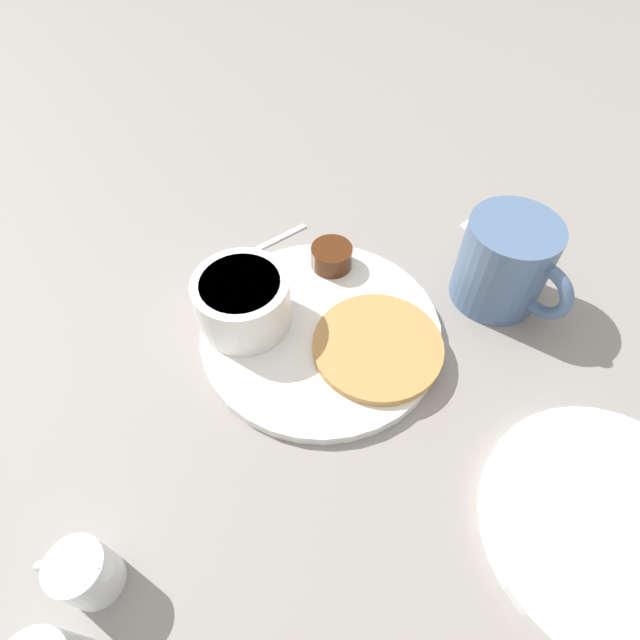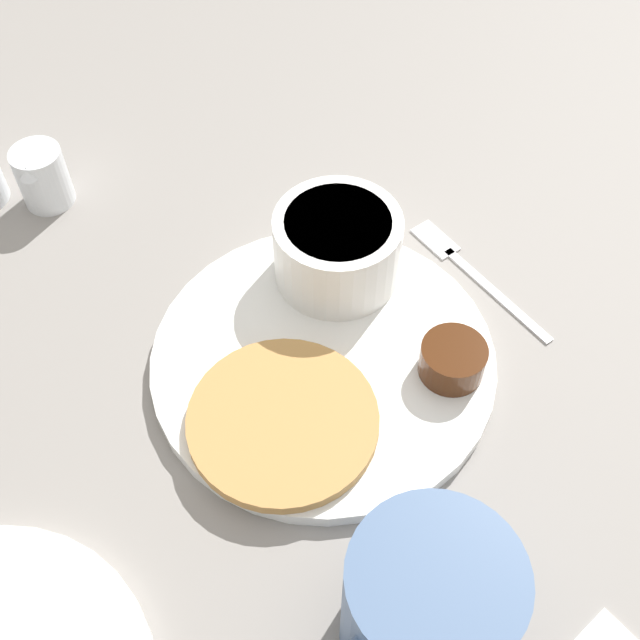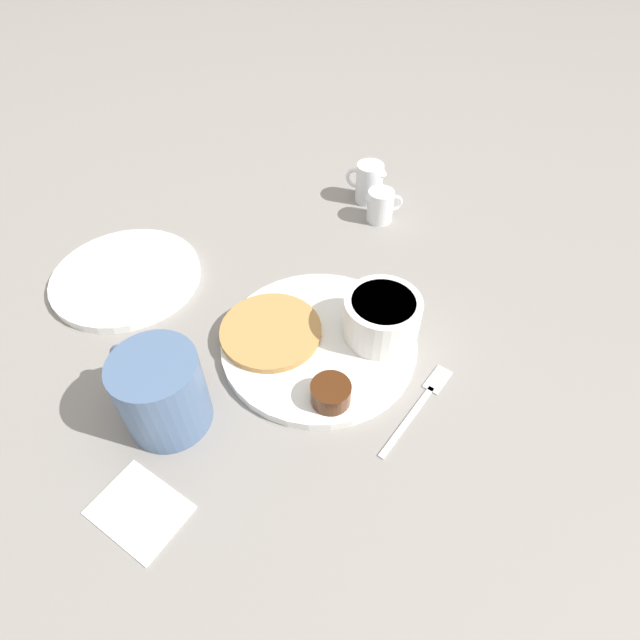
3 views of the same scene
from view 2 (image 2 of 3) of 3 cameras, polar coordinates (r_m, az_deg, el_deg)
ground_plane at (r=0.59m, az=0.22°, el=-3.21°), size 4.00×4.00×0.00m
plate at (r=0.58m, az=0.22°, el=-2.88°), size 0.25×0.25×0.01m
pancake_stack at (r=0.54m, az=-2.66°, el=-7.18°), size 0.13×0.13×0.01m
bowl at (r=0.60m, az=1.24°, el=5.29°), size 0.10×0.10×0.06m
syrup_cup at (r=0.57m, az=9.41°, el=-2.81°), size 0.05×0.05×0.03m
butter_ramekin at (r=0.62m, az=2.66°, el=5.01°), size 0.05×0.05×0.04m
coffee_mug at (r=0.46m, az=7.37°, el=-19.87°), size 0.13×0.09×0.10m
creamer_pitcher_near at (r=0.72m, az=-19.12°, el=9.68°), size 0.05×0.05×0.05m
fork at (r=0.65m, az=10.27°, el=3.85°), size 0.04×0.15×0.00m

